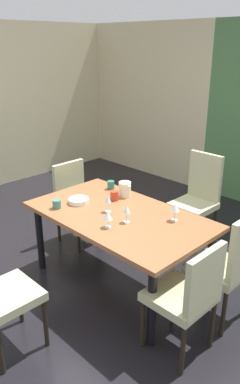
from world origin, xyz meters
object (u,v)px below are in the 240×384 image
at_px(serving_bowl_south, 79,201).
at_px(cup_near_window, 57,204).
at_px(pitcher_north, 125,189).
at_px(chair_right_far, 229,262).
at_px(dining_table, 119,222).
at_px(cup_center, 114,196).
at_px(chair_left_far, 76,198).
at_px(chair_head_far, 198,195).
at_px(wine_glass_corner, 108,216).
at_px(cup_near_shelf, 111,185).
at_px(wine_glass_right, 108,200).
at_px(chair_right_near, 188,294).
at_px(wine_glass_east, 175,208).
at_px(wine_glass_west, 127,210).

bearing_deg(serving_bowl_south, cup_near_window, -102.12).
xyz_separation_m(serving_bowl_south, pitcher_north, (0.20, 0.45, 0.05)).
bearing_deg(serving_bowl_south, chair_right_far, 14.58).
relative_size(dining_table, cup_center, 17.99).
bearing_deg(chair_left_far, chair_head_far, 134.50).
relative_size(wine_glass_corner, cup_near_shelf, 1.64).
relative_size(dining_table, chair_right_far, 1.69).
bearing_deg(wine_glass_corner, cup_near_shelf, 135.10).
bearing_deg(cup_center, wine_glass_right, -55.86).
relative_size(serving_bowl_south, pitcher_north, 1.30).
bearing_deg(serving_bowl_south, chair_head_far, 70.83).
relative_size(dining_table, chair_right_near, 1.83).
bearing_deg(chair_left_far, dining_table, 74.75).
relative_size(wine_glass_right, cup_near_shelf, 1.89).
relative_size(chair_right_far, wine_glass_east, 6.30).
xyz_separation_m(dining_table, pitcher_north, (-0.26, 0.34, 0.16)).
bearing_deg(serving_bowl_south, dining_table, 13.32).
bearing_deg(chair_left_far, wine_glass_corner, 64.76).
bearing_deg(wine_glass_east, cup_center, -175.13).
distance_m(chair_right_far, wine_glass_right, 1.19).
bearing_deg(cup_near_shelf, wine_glass_east, -7.53).
bearing_deg(wine_glass_corner, pitcher_north, 123.04).
xyz_separation_m(wine_glass_right, wine_glass_corner, (0.23, -0.22, -0.02)).
relative_size(cup_near_window, cup_near_shelf, 0.96).
bearing_deg(chair_right_near, chair_head_far, 32.30).
bearing_deg(dining_table, cup_near_shelf, 143.44).
xyz_separation_m(wine_glass_east, pitcher_north, (-0.71, 0.09, -0.04)).
height_order(chair_left_far, chair_right_far, chair_right_far).
height_order(wine_glass_right, cup_near_shelf, wine_glass_right).
xyz_separation_m(chair_head_far, wine_glass_right, (-0.12, -1.31, 0.30)).
relative_size(dining_table, wine_glass_right, 10.44).
xyz_separation_m(wine_glass_right, pitcher_north, (-0.16, 0.38, -0.04)).
relative_size(chair_head_far, cup_center, 11.06).
bearing_deg(wine_glass_west, serving_bowl_south, -177.01).
bearing_deg(cup_near_window, wine_glass_right, 36.11).
bearing_deg(chair_right_near, pitcher_north, 64.02).
xyz_separation_m(cup_near_shelf, pitcher_north, (0.25, -0.04, 0.03)).
xyz_separation_m(serving_bowl_south, cup_center, (0.19, 0.30, 0.02)).
bearing_deg(serving_bowl_south, cup_center, 57.08).
distance_m(wine_glass_east, pitcher_north, 0.71).
height_order(wine_glass_west, wine_glass_right, wine_glass_right).
distance_m(wine_glass_east, serving_bowl_south, 0.98).
bearing_deg(cup_near_window, chair_right_near, 2.42).
relative_size(wine_glass_east, wine_glass_right, 0.98).
xyz_separation_m(wine_glass_east, wine_glass_west, (-0.27, -0.33, -0.00)).
relative_size(dining_table, wine_glass_west, 10.77).
bearing_deg(pitcher_north, chair_head_far, 73.05).
bearing_deg(chair_right_near, chair_right_far, -0.76).
xyz_separation_m(chair_right_near, cup_near_window, (-1.50, -0.06, 0.26)).
height_order(dining_table, serving_bowl_south, serving_bowl_south).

